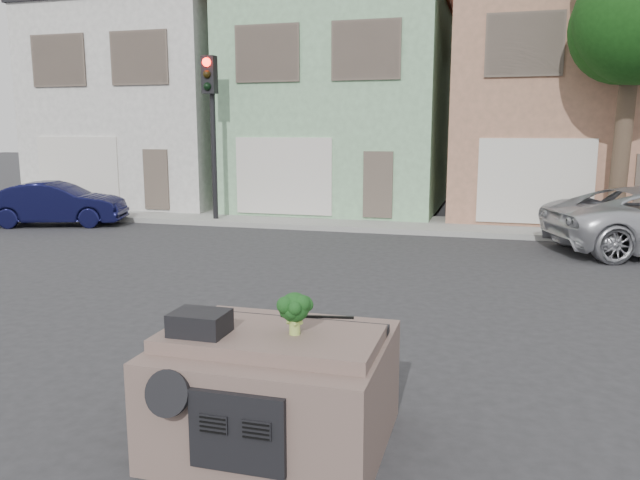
% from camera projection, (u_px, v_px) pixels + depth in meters
% --- Properties ---
extents(ground_plane, '(120.00, 120.00, 0.00)m').
position_uv_depth(ground_plane, '(349.00, 340.00, 8.68)').
color(ground_plane, '#303033').
rests_on(ground_plane, ground).
extents(sidewalk, '(40.00, 3.00, 0.15)m').
position_uv_depth(sidewalk, '(428.00, 225.00, 18.63)').
color(sidewalk, gray).
rests_on(sidewalk, ground).
extents(townhouse_white, '(7.20, 8.20, 7.55)m').
position_uv_depth(townhouse_white, '(162.00, 107.00, 24.69)').
color(townhouse_white, beige).
rests_on(townhouse_white, ground).
extents(townhouse_mint, '(7.20, 8.20, 7.55)m').
position_uv_depth(townhouse_mint, '(346.00, 105.00, 22.70)').
color(townhouse_mint, '#87B78A').
rests_on(townhouse_mint, ground).
extents(townhouse_tan, '(7.20, 8.20, 7.55)m').
position_uv_depth(townhouse_tan, '(565.00, 103.00, 20.71)').
color(townhouse_tan, '#A8745A').
rests_on(townhouse_tan, ground).
extents(navy_sedan, '(4.26, 2.62, 1.32)m').
position_uv_depth(navy_sedan, '(58.00, 225.00, 19.07)').
color(navy_sedan, black).
rests_on(navy_sedan, ground).
extents(traffic_signal, '(0.40, 0.40, 5.10)m').
position_uv_depth(traffic_signal, '(212.00, 141.00, 18.97)').
color(traffic_signal, black).
rests_on(traffic_signal, ground).
extents(tree_near, '(4.40, 4.00, 8.50)m').
position_uv_depth(tree_near, '(628.00, 76.00, 15.91)').
color(tree_near, '#133C10').
rests_on(tree_near, ground).
extents(car_dashboard, '(2.00, 1.80, 1.12)m').
position_uv_depth(car_dashboard, '(277.00, 386.00, 5.74)').
color(car_dashboard, '#6C564E').
rests_on(car_dashboard, ground).
extents(instrument_hump, '(0.48, 0.38, 0.20)m').
position_uv_depth(instrument_hump, '(200.00, 323.00, 5.45)').
color(instrument_hump, black).
rests_on(instrument_hump, car_dashboard).
extents(wiper_arm, '(0.69, 0.15, 0.02)m').
position_uv_depth(wiper_arm, '(317.00, 317.00, 5.93)').
color(wiper_arm, black).
rests_on(wiper_arm, car_dashboard).
extents(broccoli, '(0.42, 0.42, 0.38)m').
position_uv_depth(broccoli, '(295.00, 313.00, 5.42)').
color(broccoli, '#123812').
rests_on(broccoli, car_dashboard).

